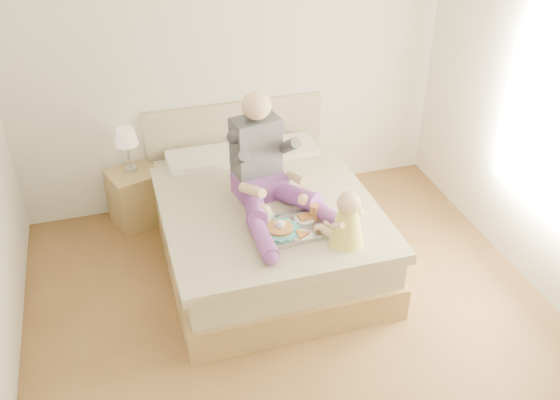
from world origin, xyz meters
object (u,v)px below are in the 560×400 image
object	(u,v)px
tray	(292,226)
adult	(267,173)
nightstand	(136,197)
bed	(263,222)
baby	(346,222)

from	to	relation	value
tray	adult	bearing A→B (deg)	95.66
nightstand	adult	xyz separation A→B (m)	(1.00, -0.94, 0.62)
tray	bed	bearing A→B (deg)	93.47
adult	baby	xyz separation A→B (m)	(0.40, -0.68, -0.09)
nightstand	baby	distance (m)	2.21
adult	tray	world-z (taller)	adult
bed	baby	distance (m)	1.03
adult	baby	world-z (taller)	adult
bed	baby	size ratio (longest dim) A/B	5.03
adult	tray	distance (m)	0.49
bed	tray	world-z (taller)	bed
nightstand	bed	bearing A→B (deg)	-56.79
nightstand	adult	distance (m)	1.51
nightstand	baby	size ratio (longest dim) A/B	1.22
adult	nightstand	bearing A→B (deg)	126.21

